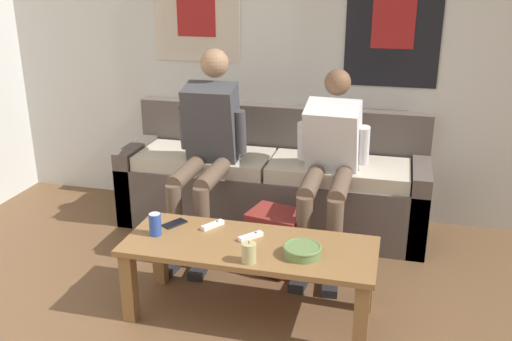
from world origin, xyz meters
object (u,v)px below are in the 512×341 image
at_px(backpack, 276,242).
at_px(game_controller_near_right, 251,236).
at_px(person_seated_adult, 207,143).
at_px(pillar_candle, 249,253).
at_px(cell_phone, 175,223).
at_px(drink_can_blue, 155,224).
at_px(person_seated_teen, 330,160).
at_px(coffee_table, 250,256).
at_px(couch, 273,185).
at_px(ceramic_bowl, 302,250).
at_px(game_controller_near_left, 213,225).

xyz_separation_m(backpack, game_controller_near_right, (-0.04, -0.47, 0.26)).
relative_size(person_seated_adult, pillar_candle, 11.33).
xyz_separation_m(backpack, pillar_candle, (0.02, -0.72, 0.30)).
bearing_deg(cell_phone, drink_can_blue, -108.67).
xyz_separation_m(person_seated_teen, pillar_candle, (-0.26, -1.01, -0.17)).
distance_m(coffee_table, person_seated_teen, 0.93).
bearing_deg(couch, ceramic_bowl, -70.77).
xyz_separation_m(person_seated_adult, game_controller_near_right, (0.50, -0.76, -0.26)).
bearing_deg(person_seated_teen, pillar_candle, -104.16).
distance_m(coffee_table, game_controller_near_left, 0.30).
relative_size(person_seated_teen, backpack, 3.11).
bearing_deg(backpack, coffee_table, -92.90).
xyz_separation_m(person_seated_adult, cell_phone, (0.04, -0.69, -0.27)).
distance_m(pillar_candle, game_controller_near_left, 0.45).
distance_m(coffee_table, game_controller_near_right, 0.11).
relative_size(backpack, game_controller_near_right, 2.88).
bearing_deg(game_controller_near_right, game_controller_near_left, 161.02).
distance_m(person_seated_adult, ceramic_bowl, 1.21).
distance_m(ceramic_bowl, game_controller_near_left, 0.58).
distance_m(coffee_table, pillar_candle, 0.23).
bearing_deg(game_controller_near_left, coffee_table, -30.13).
height_order(person_seated_adult, game_controller_near_left, person_seated_adult).
xyz_separation_m(person_seated_teen, game_controller_near_left, (-0.56, -0.68, -0.21)).
height_order(game_controller_near_right, cell_phone, game_controller_near_right).
bearing_deg(backpack, person_seated_teen, 46.76).
xyz_separation_m(pillar_candle, game_controller_near_left, (-0.30, 0.33, -0.04)).
bearing_deg(couch, game_controller_near_left, -96.14).
height_order(coffee_table, person_seated_adult, person_seated_adult).
distance_m(person_seated_teen, game_controller_near_right, 0.85).
bearing_deg(couch, coffee_table, -83.20).
height_order(coffee_table, cell_phone, cell_phone).
bearing_deg(coffee_table, drink_can_blue, -177.60).
relative_size(couch, game_controller_near_right, 16.43).
height_order(backpack, game_controller_near_left, game_controller_near_left).
bearing_deg(person_seated_adult, coffee_table, -58.14).
bearing_deg(person_seated_adult, couch, 43.92).
bearing_deg(pillar_candle, cell_phone, 148.69).
bearing_deg(person_seated_teen, cell_phone, -137.93).
bearing_deg(ceramic_bowl, backpack, 114.11).
relative_size(couch, game_controller_near_left, 15.49).
bearing_deg(game_controller_near_left, person_seated_adult, 110.97).
height_order(couch, ceramic_bowl, couch).
distance_m(pillar_candle, game_controller_near_right, 0.26).
bearing_deg(pillar_candle, drink_can_blue, 163.59).
distance_m(coffee_table, person_seated_adult, 1.02).
bearing_deg(person_seated_teen, drink_can_blue, -134.23).
xyz_separation_m(game_controller_near_left, game_controller_near_right, (0.24, -0.08, 0.00)).
relative_size(backpack, cell_phone, 2.52).
bearing_deg(game_controller_near_left, person_seated_teen, 50.75).
height_order(pillar_candle, game_controller_near_left, pillar_candle).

